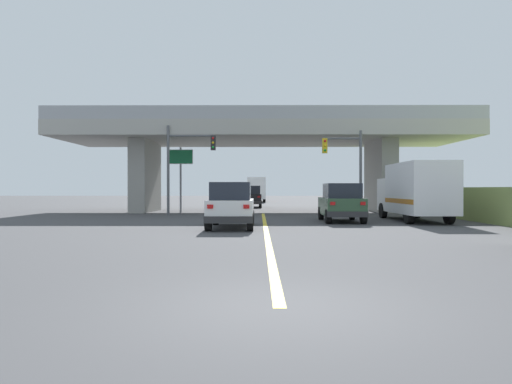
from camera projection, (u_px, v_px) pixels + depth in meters
The scene contains 11 objects.
ground at pixel (263, 212), 35.01m from camera, with size 160.00×160.00×0.00m, color #424244.
overpass_bridge at pixel (263, 142), 34.97m from camera, with size 30.04×9.11×7.31m.
lane_divider_stripe at pixel (266, 230), 19.40m from camera, with size 0.20×25.54×0.01m, color yellow.
suv_lead at pixel (231, 205), 20.33m from camera, with size 1.98×4.43×2.02m.
suv_crossing at pixel (341, 203), 24.16m from camera, with size 2.08×4.29×2.02m.
box_truck at pixel (416, 191), 24.53m from camera, with size 2.33×6.88×3.09m.
sedan_oncoming at pixel (252, 197), 43.13m from camera, with size 1.89×4.51×2.02m.
traffic_signal_nearside at pixel (348, 161), 29.75m from camera, with size 2.59×0.36×5.53m.
traffic_signal_farside at pixel (184, 158), 30.38m from camera, with size 3.25×0.36×5.95m.
highway_sign at pixel (181, 164), 33.21m from camera, with size 1.81×0.17×4.75m.
semi_truck_distant at pixel (257, 189), 60.53m from camera, with size 2.33×7.53×3.21m.
Camera 1 is at (-0.31, -6.62, 1.74)m, focal length 32.16 mm.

